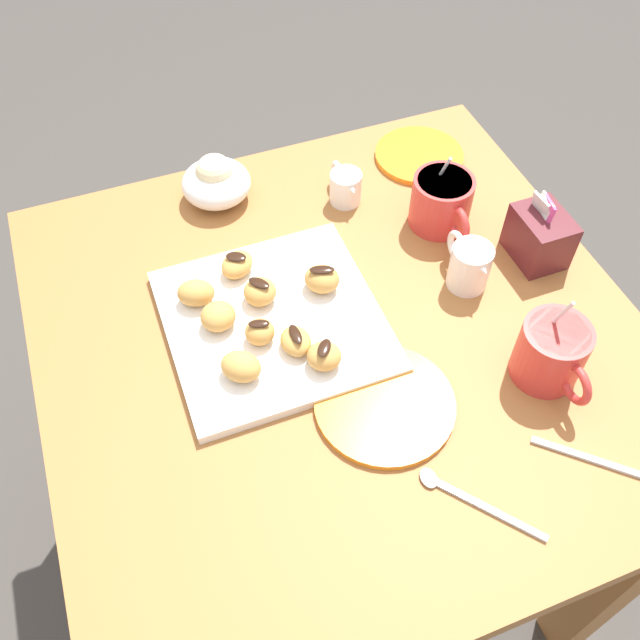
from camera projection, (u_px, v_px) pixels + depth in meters
ground_plane at (334, 530)px, 1.56m from camera, size 8.00×8.00×0.00m
dining_table at (339, 390)px, 1.09m from camera, size 0.85×0.84×0.74m
pastry_plate_square at (274, 321)px, 0.98m from camera, size 0.30×0.30×0.02m
coffee_mug_red_left at (442, 201)px, 1.08m from camera, size 0.13×0.10×0.13m
coffee_mug_red_right at (552, 352)px, 0.90m from camera, size 0.13×0.09×0.14m
cream_pitcher_white at (469, 264)px, 1.01m from camera, size 0.10×0.06×0.07m
sugar_caddy at (540, 236)px, 1.04m from camera, size 0.09×0.07×0.11m
ice_cream_bowl at (216, 181)px, 1.13m from camera, size 0.11×0.11×0.08m
chocolate_sauce_pitcher at (345, 186)px, 1.13m from camera, size 0.09×0.05×0.06m
saucer_orange_left at (385, 404)px, 0.90m from camera, size 0.18×0.18×0.01m
saucer_orange_right at (419, 156)px, 1.21m from camera, size 0.15×0.15×0.01m
loose_spoon_near_saucer at (614, 466)px, 0.85m from camera, size 0.12×0.12×0.01m
loose_spoon_by_plate at (465, 497)px, 0.82m from camera, size 0.13×0.11×0.01m
beignet_0 at (296, 341)px, 0.93m from camera, size 0.05×0.04×0.03m
chocolate_drizzle_0 at (296, 334)px, 0.92m from camera, size 0.03×0.01×0.00m
beignet_1 at (320, 279)px, 1.00m from camera, size 0.07×0.07×0.04m
chocolate_drizzle_1 at (320, 270)px, 0.98m from camera, size 0.03×0.04×0.00m
beignet_2 at (241, 367)px, 0.90m from camera, size 0.07×0.07×0.04m
beignet_3 at (260, 292)px, 0.98m from camera, size 0.06×0.06×0.04m
chocolate_drizzle_3 at (259, 283)px, 0.97m from camera, size 0.04×0.03×0.00m
beignet_4 at (324, 356)px, 0.92m from camera, size 0.06×0.06×0.03m
chocolate_drizzle_4 at (324, 348)px, 0.90m from camera, size 0.03×0.03×0.00m
beignet_5 at (218, 316)px, 0.96m from camera, size 0.06×0.07×0.04m
beignet_6 at (196, 293)px, 0.98m from camera, size 0.06×0.06×0.04m
beignet_7 at (260, 332)px, 0.94m from camera, size 0.05×0.05×0.03m
chocolate_drizzle_7 at (259, 324)px, 0.93m from camera, size 0.02×0.03×0.00m
beignet_8 at (237, 265)px, 1.02m from camera, size 0.07×0.07×0.03m
chocolate_drizzle_8 at (236, 257)px, 1.01m from camera, size 0.03×0.04×0.00m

